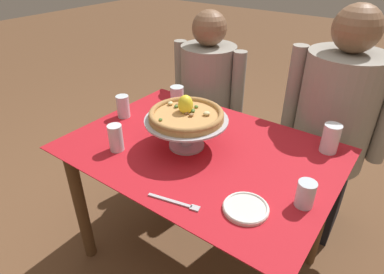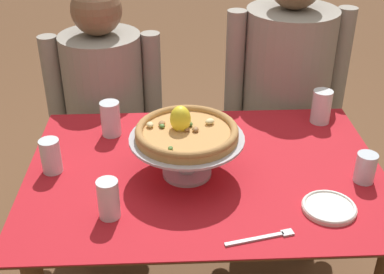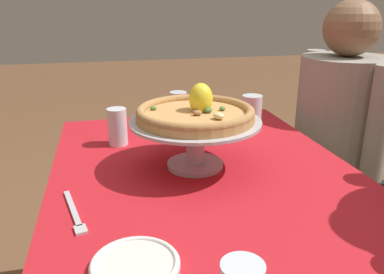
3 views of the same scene
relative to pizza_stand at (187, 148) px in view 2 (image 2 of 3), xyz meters
name	(u,v)px [view 2 (image 2 of 3)]	position (x,y,z in m)	size (l,w,h in m)	color
dining_table	(205,198)	(0.06, 0.02, -0.21)	(1.15, 0.82, 0.71)	brown
pizza_stand	(187,148)	(0.00, 0.00, 0.00)	(0.36, 0.36, 0.14)	#B7B7C1
pizza	(186,131)	(0.00, 0.00, 0.06)	(0.32, 0.32, 0.10)	tan
water_glass_front_left	(109,201)	(-0.23, -0.20, -0.04)	(0.06, 0.06, 0.12)	white
water_glass_back_right	(321,109)	(0.52, 0.33, -0.04)	(0.07, 0.07, 0.13)	white
water_glass_back_left	(111,120)	(-0.26, 0.27, -0.04)	(0.07, 0.07, 0.13)	silver
water_glass_side_left	(51,158)	(-0.43, 0.04, -0.05)	(0.06, 0.06, 0.11)	silver
water_glass_side_right	(365,170)	(0.55, -0.06, -0.06)	(0.06, 0.06, 0.10)	silver
side_plate	(329,207)	(0.40, -0.20, -0.09)	(0.16, 0.16, 0.02)	silver
dinner_fork	(264,237)	(0.19, -0.32, -0.09)	(0.19, 0.06, 0.01)	#B7B7C1
diner_left	(107,119)	(-0.34, 0.67, -0.25)	(0.50, 0.36, 1.16)	black
diner_right	(284,102)	(0.45, 0.65, -0.17)	(0.54, 0.39, 1.27)	black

